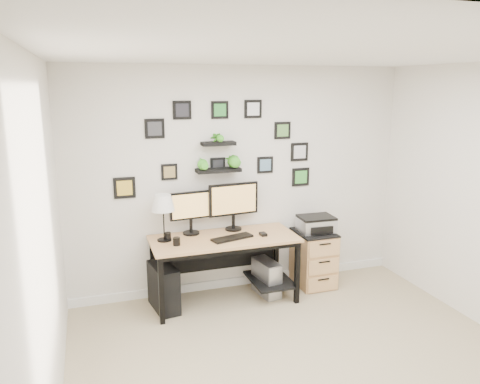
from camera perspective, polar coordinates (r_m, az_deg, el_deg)
name	(u,v)px	position (r m, az deg, el deg)	size (l,w,h in m)	color
room	(242,281)	(5.80, 0.19, -10.75)	(4.00, 4.00, 4.00)	tan
desk	(226,247)	(5.23, -1.68, -6.69)	(1.60, 0.70, 0.75)	tan
monitor_left	(191,209)	(5.20, -6.02, -2.14)	(0.48, 0.20, 0.49)	black
monitor_right	(234,202)	(5.31, -0.79, -1.28)	(0.59, 0.21, 0.55)	black
keyboard	(232,238)	(5.09, -0.96, -5.61)	(0.46, 0.15, 0.02)	black
mouse	(263,234)	(5.21, 2.84, -5.15)	(0.06, 0.10, 0.03)	black
table_lamp	(163,204)	(4.99, -9.36, -1.45)	(0.25, 0.25, 0.51)	black
mug	(177,241)	(4.93, -7.74, -5.99)	(0.08, 0.08, 0.09)	black
pen_cup	(168,236)	(5.11, -8.78, -5.35)	(0.07, 0.07, 0.08)	black
pc_tower_black	(164,287)	(5.22, -9.30, -11.40)	(0.22, 0.49, 0.49)	black
pc_tower_grey	(267,278)	(5.51, 3.26, -10.39)	(0.24, 0.43, 0.41)	gray
file_cabinet	(314,258)	(5.78, 8.97, -7.97)	(0.43, 0.53, 0.67)	tan
printer	(316,224)	(5.66, 9.28, -3.85)	(0.42, 0.35, 0.18)	silver
wall_decor	(222,151)	(5.24, -2.24, 4.97)	(2.31, 0.18, 1.03)	black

